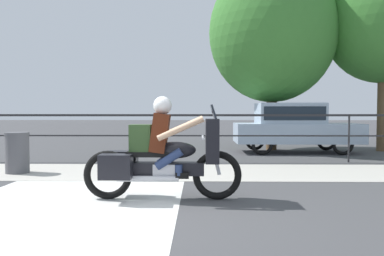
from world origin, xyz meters
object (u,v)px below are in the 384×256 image
motorcycle (162,154)px  tree_behind_car (272,33)px  tree_behind_sign (384,18)px  parked_car (293,125)px  trash_bin (17,153)px

motorcycle → tree_behind_car: tree_behind_car is taller
tree_behind_sign → parked_car: bearing=-169.6°
parked_car → trash_bin: 8.47m
tree_behind_sign → tree_behind_car: size_ratio=1.03×
parked_car → trash_bin: size_ratio=4.49×
tree_behind_sign → motorcycle: bearing=-133.3°
trash_bin → tree_behind_sign: 12.33m
parked_car → motorcycle: bearing=-121.3°
motorcycle → trash_bin: bearing=149.0°
motorcycle → tree_behind_car: bearing=71.8°
trash_bin → motorcycle: bearing=-35.2°
parked_car → trash_bin: bearing=-151.2°
motorcycle → trash_bin: (-3.46, 2.44, -0.24)m
motorcycle → parked_car: 7.81m
motorcycle → tree_behind_sign: (7.01, 7.43, 3.93)m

